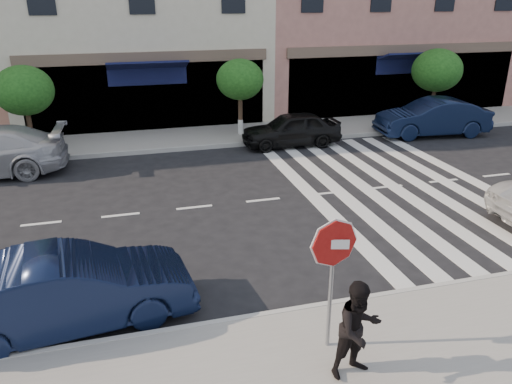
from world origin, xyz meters
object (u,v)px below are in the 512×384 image
car_far_mid (291,129)px  car_near_mid (70,290)px  walker (359,330)px  stop_sign (333,255)px  car_far_right (432,118)px

car_far_mid → car_near_mid: bearing=-37.9°
walker → stop_sign: bearing=92.1°
stop_sign → car_far_right: 15.08m
stop_sign → car_far_mid: 12.27m
car_near_mid → car_far_right: size_ratio=0.93×
stop_sign → car_near_mid: (-4.09, 1.93, -1.12)m
walker → car_far_right: 15.49m
car_near_mid → car_far_right: 16.75m
stop_sign → car_far_mid: bearing=89.6°
walker → car_far_mid: (3.28, 12.41, -0.28)m
walker → car_near_mid: walker is taller
stop_sign → walker: size_ratio=1.46×
walker → car_far_right: (9.45, 12.27, -0.17)m
walker → car_far_mid: walker is taller
stop_sign → walker: (0.15, -0.69, -0.90)m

